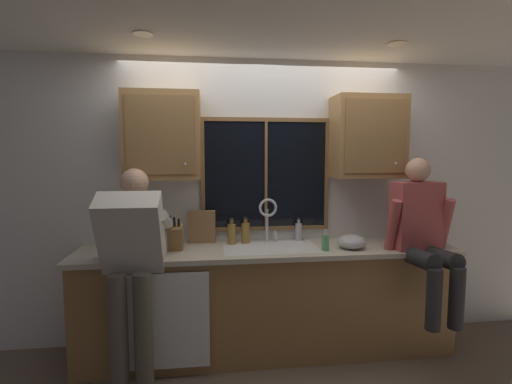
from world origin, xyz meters
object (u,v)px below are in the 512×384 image
person_standing (132,256)px  bottle_tall_clear (245,232)px  soap_dispenser (325,242)px  bottle_amber_small (298,231)px  knife_block (175,237)px  mixing_bowl (352,242)px  person_sitting_on_counter (422,229)px  bottle_green_glass (232,233)px  cutting_board (202,227)px

person_standing → bottle_tall_clear: bearing=31.4°
soap_dispenser → bottle_amber_small: bearing=110.0°
knife_block → mixing_bowl: 1.47m
person_sitting_on_counter → bottle_tall_clear: 1.48m
bottle_tall_clear → bottle_green_glass: bearing=-169.1°
knife_block → cutting_board: knife_block is taller
person_standing → mixing_bowl: size_ratio=6.65×
person_standing → bottle_tall_clear: (0.87, 0.53, 0.04)m
person_sitting_on_counter → person_standing: bearing=-178.2°
person_standing → bottle_green_glass: bearing=34.3°
person_standing → knife_block: (0.28, 0.35, 0.05)m
person_sitting_on_counter → mixing_bowl: bearing=162.1°
bottle_green_glass → bottle_amber_small: (0.62, 0.06, -0.01)m
knife_block → bottle_tall_clear: bearing=17.1°
cutting_board → person_sitting_on_counter: bearing=-15.3°
person_sitting_on_counter → knife_block: 2.02m
person_sitting_on_counter → cutting_board: 1.85m
knife_block → person_standing: bearing=-128.3°
person_sitting_on_counter → bottle_tall_clear: size_ratio=5.37×
person_standing → bottle_tall_clear: person_standing is taller
person_standing → bottle_amber_small: person_standing is taller
mixing_bowl → soap_dispenser: 0.25m
person_sitting_on_counter → mixing_bowl: size_ratio=5.23×
mixing_bowl → bottle_tall_clear: size_ratio=1.03×
knife_block → bottle_amber_small: 1.11m
knife_block → soap_dispenser: size_ratio=1.78×
soap_dispenser → bottle_tall_clear: 0.71m
person_standing → soap_dispenser: (1.50, 0.20, 0.01)m
knife_block → cutting_board: size_ratio=1.05×
cutting_board → bottle_amber_small: cutting_board is taller
cutting_board → soap_dispenser: size_ratio=1.70×
knife_block → soap_dispenser: bearing=-7.1°
person_standing → person_sitting_on_counter: person_sitting_on_counter is taller
person_sitting_on_counter → bottle_tall_clear: bearing=161.6°
mixing_bowl → bottle_amber_small: (-0.38, 0.33, 0.03)m
person_standing → soap_dispenser: 1.52m
person_standing → bottle_tall_clear: size_ratio=6.84×
mixing_bowl → bottle_tall_clear: 0.92m
knife_block → bottle_green_glass: (0.47, 0.16, -0.01)m
soap_dispenser → mixing_bowl: bearing=10.1°
person_standing → knife_block: 0.45m
person_sitting_on_counter → bottle_amber_small: person_sitting_on_counter is taller
person_standing → bottle_amber_small: bearing=22.7°
mixing_bowl → bottle_amber_small: bottle_amber_small is taller
person_sitting_on_counter → mixing_bowl: person_sitting_on_counter is taller
soap_dispenser → knife_block: bearing=172.9°
bottle_tall_clear → bottle_amber_small: size_ratio=1.11×
knife_block → bottle_amber_small: bearing=11.5°
mixing_bowl → soap_dispenser: soap_dispenser is taller
mixing_bowl → bottle_tall_clear: bottle_tall_clear is taller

